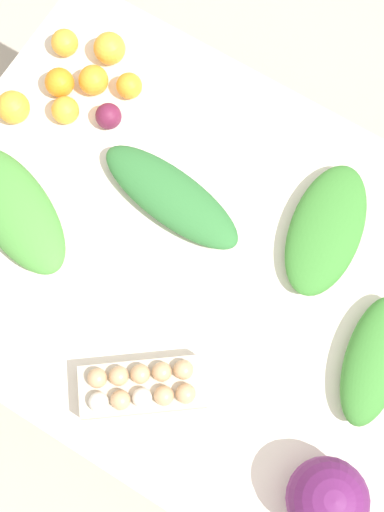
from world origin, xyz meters
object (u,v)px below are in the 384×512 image
(egg_carton, at_px, (142,387))
(greens_bunch_scallion, at_px, (326,229))
(cabbage_purple, at_px, (327,499))
(greens_bunch_dandelion, at_px, (15,209))
(greens_bunch_chard, at_px, (171,197))
(beet_root, at_px, (108,116))
(orange_2, at_px, (110,48))
(orange_5, at_px, (13,107))
(greens_bunch_beet_tops, at_px, (373,361))
(orange_4, at_px, (65,43))
(orange_1, at_px, (93,80))
(orange_6, at_px, (60,83))
(orange_0, at_px, (65,110))
(orange_3, at_px, (129,86))

(egg_carton, distance_m, greens_bunch_scallion, 0.57)
(cabbage_purple, xyz_separation_m, greens_bunch_dandelion, (-0.94, 0.19, -0.05))
(greens_bunch_chard, xyz_separation_m, beet_root, (-0.25, 0.10, -0.00))
(greens_bunch_scallion, bearing_deg, orange_2, 168.97)
(greens_bunch_dandelion, height_order, orange_2, greens_bunch_dandelion)
(greens_bunch_scallion, bearing_deg, orange_5, -171.15)
(greens_bunch_beet_tops, bearing_deg, orange_4, 163.37)
(greens_bunch_chard, bearing_deg, greens_bunch_dandelion, -143.24)
(egg_carton, xyz_separation_m, greens_bunch_dandelion, (-0.48, 0.19, -0.00))
(greens_bunch_beet_tops, xyz_separation_m, orange_4, (-1.05, 0.31, -0.00))
(egg_carton, relative_size, orange_2, 3.54)
(greens_bunch_dandelion, xyz_separation_m, orange_1, (-0.03, 0.39, -0.00))
(orange_2, height_order, orange_5, same)
(greens_bunch_scallion, relative_size, greens_bunch_chard, 0.87)
(cabbage_purple, xyz_separation_m, orange_2, (-0.98, 0.67, -0.05))
(greens_bunch_dandelion, xyz_separation_m, beet_root, (0.05, 0.32, -0.01))
(greens_bunch_chard, relative_size, orange_5, 4.76)
(greens_bunch_beet_tops, xyz_separation_m, beet_root, (-0.84, 0.20, -0.01))
(orange_6, bearing_deg, orange_4, 117.84)
(cabbage_purple, relative_size, orange_0, 2.51)
(greens_bunch_dandelion, xyz_separation_m, orange_3, (0.05, 0.42, -0.01))
(orange_1, bearing_deg, egg_carton, -48.42)
(greens_bunch_chard, distance_m, orange_3, 0.32)
(cabbage_purple, relative_size, orange_1, 2.29)
(greens_bunch_chard, xyz_separation_m, orange_2, (-0.34, 0.26, 0.01))
(greens_bunch_scallion, bearing_deg, orange_1, 176.57)
(orange_1, bearing_deg, orange_4, 157.05)
(orange_2, bearing_deg, beet_root, -57.88)
(orange_4, relative_size, orange_6, 0.94)
(beet_root, distance_m, orange_3, 0.10)
(greens_bunch_beet_tops, distance_m, orange_4, 1.10)
(beet_root, distance_m, orange_6, 0.16)
(cabbage_purple, distance_m, beet_root, 1.02)
(orange_4, height_order, orange_6, orange_6)
(orange_0, xyz_separation_m, orange_2, (0.00, 0.20, 0.01))
(orange_5, bearing_deg, orange_3, 43.96)
(greens_bunch_beet_tops, xyz_separation_m, orange_1, (-0.93, 0.26, -0.00))
(greens_bunch_scallion, height_order, greens_bunch_chard, same)
(orange_1, xyz_separation_m, orange_3, (0.08, 0.04, -0.00))
(greens_bunch_scallion, xyz_separation_m, orange_0, (-0.70, -0.06, -0.00))
(greens_bunch_chard, relative_size, orange_3, 5.93)
(orange_4, distance_m, orange_6, 0.12)
(greens_bunch_beet_tops, bearing_deg, orange_6, 168.02)
(orange_0, relative_size, orange_3, 1.05)
(orange_0, relative_size, orange_6, 0.94)
(greens_bunch_scallion, distance_m, beet_root, 0.60)
(greens_bunch_scallion, relative_size, orange_0, 4.94)
(orange_0, bearing_deg, orange_3, 54.97)
(greens_bunch_scallion, xyz_separation_m, orange_3, (-0.60, 0.08, -0.00))
(orange_0, xyz_separation_m, orange_6, (-0.05, 0.06, 0.00))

